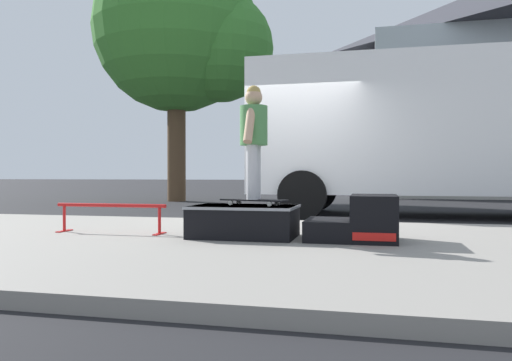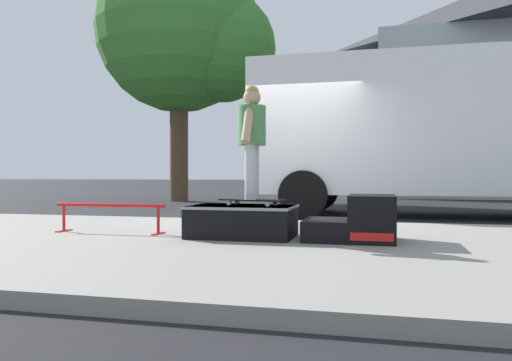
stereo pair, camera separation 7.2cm
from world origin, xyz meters
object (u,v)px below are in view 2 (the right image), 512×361
at_px(kicker_ramp, 358,222).
at_px(skateboard, 252,200).
at_px(grind_rail, 110,211).
at_px(skater_kid, 252,132).
at_px(skate_box, 242,220).
at_px(box_truck, 433,130).
at_px(street_tree_main, 188,35).

xyz_separation_m(kicker_ramp, skateboard, (-1.17, 0.04, 0.21)).
xyz_separation_m(grind_rail, skater_kid, (1.77, 0.01, 0.91)).
distance_m(skate_box, box_truck, 5.66).
distance_m(skater_kid, street_tree_main, 10.65).
height_order(grind_rail, box_truck, box_truck).
bearing_deg(street_tree_main, kicker_ramp, -58.64).
distance_m(kicker_ramp, box_truck, 5.22).
relative_size(skate_box, skater_kid, 0.92).
relative_size(skateboard, box_truck, 0.12).
height_order(skateboard, street_tree_main, street_tree_main).
bearing_deg(grind_rail, skater_kid, 0.38).
bearing_deg(skate_box, box_truck, 62.79).
relative_size(skate_box, skateboard, 1.46).
bearing_deg(box_truck, grind_rail, -130.74).
height_order(skate_box, street_tree_main, street_tree_main).
relative_size(skate_box, kicker_ramp, 1.23).
relative_size(skate_box, street_tree_main, 0.15).
bearing_deg(box_truck, skate_box, -117.21).
xyz_separation_m(kicker_ramp, box_truck, (1.24, 4.88, 1.38)).
relative_size(grind_rail, box_truck, 0.21).
relative_size(box_truck, street_tree_main, 0.89).
bearing_deg(street_tree_main, skater_kid, -64.27).
height_order(kicker_ramp, skater_kid, skater_kid).
relative_size(grind_rail, skater_kid, 1.12).
height_order(grind_rail, skateboard, skateboard).
xyz_separation_m(skate_box, skater_kid, (0.10, 0.04, 0.98)).
height_order(kicker_ramp, street_tree_main, street_tree_main).
bearing_deg(skate_box, skater_kid, 23.11).
relative_size(skater_kid, street_tree_main, 0.16).
bearing_deg(skate_box, grind_rail, 178.91).
xyz_separation_m(grind_rail, box_truck, (4.18, 4.85, 1.32)).
distance_m(grind_rail, skateboard, 1.78).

